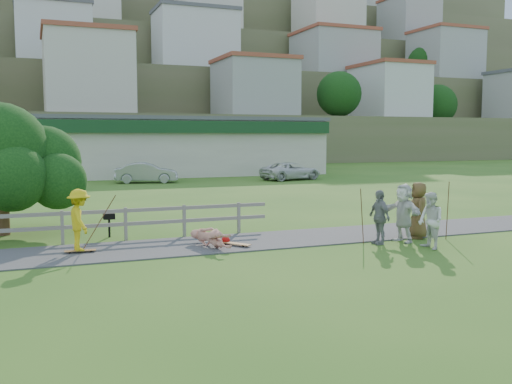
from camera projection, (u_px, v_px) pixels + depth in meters
ground at (213, 255)px, 16.68m from camera, size 260.00×260.00×0.00m
path at (199, 245)px, 18.06m from camera, size 34.00×3.00×0.04m
fence at (42, 223)px, 17.98m from camera, size 15.05×0.10×1.10m
strip_mall at (139, 146)px, 50.24m from camera, size 32.50×10.75×5.10m
hillside at (58, 73)px, 99.83m from camera, size 220.00×67.00×47.50m
skater_rider at (79, 223)px, 16.75m from camera, size 0.85×1.27×1.83m
skater_fallen at (211, 238)px, 17.64m from camera, size 1.86×0.97×0.66m
spectator_a at (431, 221)px, 17.46m from camera, size 0.72×0.90×1.76m
spectator_b at (379, 217)px, 18.28m from camera, size 0.43×1.03×1.76m
spectator_c at (418, 210)px, 19.28m from camera, size 0.97×1.11×1.92m
spectator_d at (403, 213)px, 18.65m from camera, size 0.79×1.84×1.93m
car_silver at (146, 173)px, 42.14m from camera, size 4.82×2.61×1.51m
car_white at (291, 171)px, 44.99m from camera, size 5.37×3.34×1.38m
tree at (0, 176)px, 19.84m from camera, size 5.48×5.48×4.16m
bbq at (109, 225)px, 19.55m from camera, size 0.39×0.30×0.83m
longboard_rider at (80, 252)px, 16.83m from camera, size 0.91×0.28×0.10m
longboard_fallen at (236, 245)px, 17.87m from camera, size 0.77×0.95×0.11m
helmet at (226, 241)px, 18.20m from camera, size 0.28×0.28×0.28m
pole_rider at (99, 218)px, 17.33m from camera, size 0.03×0.03×1.95m
pole_spec_left at (362, 216)px, 18.35m from camera, size 0.03×0.03×1.80m
pole_spec_right at (448, 211)px, 19.08m from camera, size 0.03×0.03×1.95m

